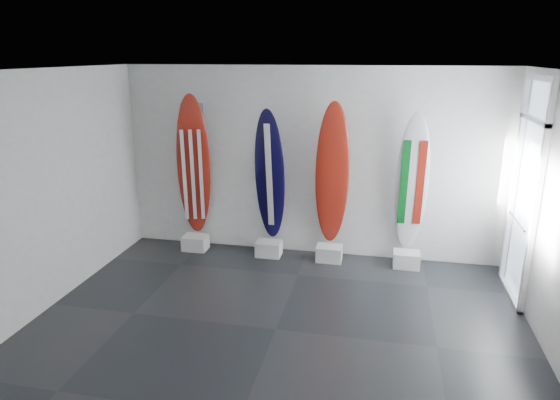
% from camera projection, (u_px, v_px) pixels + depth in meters
% --- Properties ---
extents(floor, '(6.00, 6.00, 0.00)m').
position_uv_depth(floor, '(276.00, 329.00, 5.92)').
color(floor, black).
rests_on(floor, ground).
extents(ceiling, '(6.00, 6.00, 0.00)m').
position_uv_depth(ceiling, '(275.00, 71.00, 5.07)').
color(ceiling, white).
rests_on(ceiling, wall_back).
extents(wall_back, '(6.00, 0.00, 6.00)m').
position_uv_depth(wall_back, '(309.00, 163.00, 7.84)').
color(wall_back, silver).
rests_on(wall_back, ground).
extents(wall_front, '(6.00, 0.00, 6.00)m').
position_uv_depth(wall_front, '(192.00, 327.00, 3.15)').
color(wall_front, silver).
rests_on(wall_front, ground).
extents(wall_left, '(0.00, 5.00, 5.00)m').
position_uv_depth(wall_left, '(37.00, 195.00, 6.08)').
color(wall_left, silver).
rests_on(wall_left, ground).
extents(display_block_usa, '(0.40, 0.30, 0.24)m').
position_uv_depth(display_block_usa, '(195.00, 243.00, 8.30)').
color(display_block_usa, silver).
rests_on(display_block_usa, floor).
extents(surfboard_usa, '(0.62, 0.51, 2.35)m').
position_uv_depth(surfboard_usa, '(194.00, 166.00, 8.02)').
color(surfboard_usa, maroon).
rests_on(surfboard_usa, display_block_usa).
extents(display_block_navy, '(0.40, 0.30, 0.24)m').
position_uv_depth(display_block_navy, '(269.00, 249.00, 8.05)').
color(display_block_navy, silver).
rests_on(display_block_navy, floor).
extents(surfboard_navy, '(0.52, 0.39, 2.15)m').
position_uv_depth(surfboard_navy, '(270.00, 176.00, 7.80)').
color(surfboard_navy, black).
rests_on(surfboard_navy, display_block_navy).
extents(display_block_swiss, '(0.40, 0.30, 0.24)m').
position_uv_depth(display_block_swiss, '(329.00, 253.00, 7.85)').
color(display_block_swiss, silver).
rests_on(display_block_swiss, floor).
extents(surfboard_swiss, '(0.56, 0.42, 2.28)m').
position_uv_depth(surfboard_swiss, '(332.00, 175.00, 7.59)').
color(surfboard_swiss, maroon).
rests_on(surfboard_swiss, display_block_swiss).
extents(display_block_italy, '(0.40, 0.30, 0.24)m').
position_uv_depth(display_block_italy, '(406.00, 260.00, 7.62)').
color(display_block_italy, silver).
rests_on(display_block_italy, floor).
extents(surfboard_italy, '(0.51, 0.35, 2.15)m').
position_uv_depth(surfboard_italy, '(412.00, 183.00, 7.37)').
color(surfboard_italy, silver).
rests_on(surfboard_italy, display_block_italy).
extents(wall_outlet, '(0.09, 0.02, 0.13)m').
position_uv_depth(wall_outlet, '(169.00, 222.00, 8.63)').
color(wall_outlet, silver).
rests_on(wall_outlet, wall_back).
extents(glass_door, '(0.12, 1.16, 2.85)m').
position_uv_depth(glass_door, '(526.00, 194.00, 6.39)').
color(glass_door, white).
rests_on(glass_door, floor).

